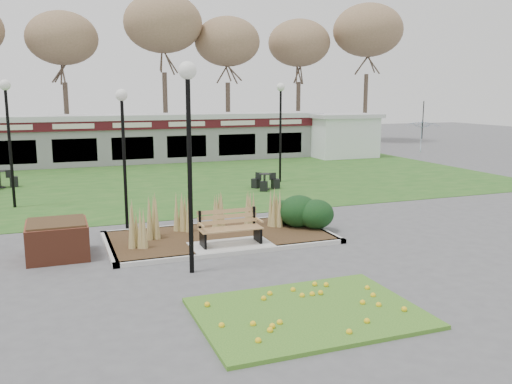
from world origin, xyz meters
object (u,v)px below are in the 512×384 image
object	(u,v)px
lamp_post_near_right	(189,121)
patio_umbrella	(422,136)
lamp_post_far_right	(281,110)
bistro_set_d	(265,184)
lamp_post_mid_right	(123,128)
bistro_set_b	(0,182)
park_bench	(230,227)
food_pavilion	(129,138)
brick_planter	(57,239)
lamp_post_mid_left	(7,115)
service_hut	(342,135)

from	to	relation	value
lamp_post_near_right	patio_umbrella	size ratio (longest dim) A/B	1.82
lamp_post_far_right	bistro_set_d	distance (m)	3.78
lamp_post_mid_right	bistro_set_b	bearing A→B (deg)	113.93
park_bench	lamp_post_far_right	size ratio (longest dim) A/B	0.37
food_pavilion	lamp_post_mid_right	bearing A→B (deg)	-98.04
bistro_set_b	lamp_post_near_right	bearing A→B (deg)	-70.03
brick_planter	lamp_post_mid_right	distance (m)	4.00
food_pavilion	bistro_set_b	world-z (taller)	food_pavilion
lamp_post_far_right	patio_umbrella	xyz separation A→B (m)	(10.37, 3.07, -1.73)
park_bench	lamp_post_mid_left	world-z (taller)	lamp_post_mid_left
food_pavilion	lamp_post_near_right	bearing A→B (deg)	-93.94
park_bench	bistro_set_b	bearing A→B (deg)	117.83
brick_planter	bistro_set_d	world-z (taller)	brick_planter
lamp_post_mid_left	bistro_set_d	world-z (taller)	lamp_post_mid_left
food_pavilion	lamp_post_near_right	distance (m)	21.50
food_pavilion	lamp_post_mid_left	xyz separation A→B (m)	(-5.81, -11.92, 1.91)
lamp_post_mid_right	bistro_set_d	size ratio (longest dim) A/B	3.32
bistro_set_d	patio_umbrella	bearing A→B (deg)	21.66
brick_planter	food_pavilion	size ratio (longest dim) A/B	0.06
service_hut	bistro_set_d	world-z (taller)	service_hut
food_pavilion	lamp_post_mid_right	xyz separation A→B (m)	(-2.37, -16.76, 1.65)
food_pavilion	patio_umbrella	world-z (taller)	food_pavilion
lamp_post_near_right	lamp_post_far_right	xyz separation A→B (m)	(7.10, 11.32, -0.17)
food_pavilion	bistro_set_d	xyz separation A→B (m)	(4.23, -11.64, -1.23)
lamp_post_mid_left	lamp_post_mid_right	world-z (taller)	lamp_post_mid_left
lamp_post_near_right	food_pavilion	bearing A→B (deg)	86.06
park_bench	bistro_set_b	world-z (taller)	park_bench
food_pavilion	brick_planter	bearing A→B (deg)	-103.06
lamp_post_mid_left	service_hut	bearing A→B (deg)	27.28
bistro_set_b	bistro_set_d	size ratio (longest dim) A/B	1.09
bistro_set_d	patio_umbrella	xyz separation A→B (m)	(11.77, 4.67, 1.40)
brick_planter	service_hut	xyz separation A→B (m)	(17.90, 17.00, 0.97)
lamp_post_mid_left	bistro_set_d	distance (m)	10.52
service_hut	patio_umbrella	distance (m)	5.59
bistro_set_d	patio_umbrella	distance (m)	12.74
lamp_post_far_right	bistro_set_b	xyz separation A→B (m)	(-12.26, 2.87, -3.10)
lamp_post_near_right	bistro_set_b	size ratio (longest dim) A/B	3.45
lamp_post_near_right	park_bench	bearing A→B (deg)	48.09
lamp_post_near_right	brick_planter	bearing A→B (deg)	140.78
food_pavilion	lamp_post_near_right	size ratio (longest dim) A/B	5.06
lamp_post_mid_right	patio_umbrella	world-z (taller)	lamp_post_mid_right
service_hut	lamp_post_near_right	xyz separation A→B (m)	(-14.97, -19.39, 2.09)
lamp_post_mid_left	lamp_post_mid_right	size ratio (longest dim) A/B	1.08
park_bench	patio_umbrella	size ratio (longest dim) A/B	0.64
service_hut	patio_umbrella	xyz separation A→B (m)	(2.50, -5.00, 0.20)
brick_planter	bistro_set_d	distance (m)	11.32
park_bench	brick_planter	distance (m)	4.47
bistro_set_d	brick_planter	bearing A→B (deg)	-139.68
park_bench	patio_umbrella	bearing A→B (deg)	38.55
lamp_post_mid_right	bistro_set_b	world-z (taller)	lamp_post_mid_right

